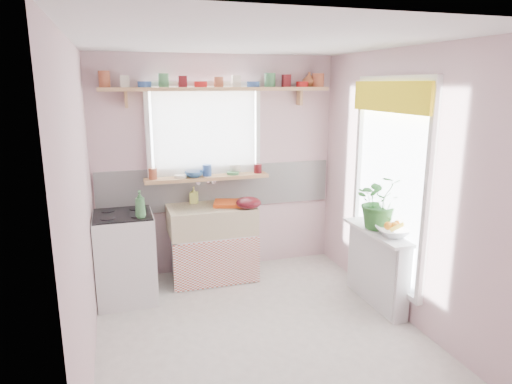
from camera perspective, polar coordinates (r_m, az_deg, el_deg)
name	(u,v)px	position (r m, az deg, el deg)	size (l,w,h in m)	color
room	(295,163)	(4.79, 4.88, 3.66)	(3.20, 3.20, 3.20)	silver
sink_unit	(212,242)	(5.20, -5.51, -6.26)	(0.95, 0.65, 1.11)	white
cooker	(125,257)	(4.87, -16.00, -7.78)	(0.58, 0.58, 0.93)	white
radiator_ledge	(377,266)	(4.78, 14.88, -8.94)	(0.22, 0.95, 0.78)	white
windowsill	(207,178)	(5.19, -6.11, 1.79)	(1.40, 0.22, 0.04)	tan
pine_shelf	(219,89)	(5.11, -4.68, 12.72)	(2.52, 0.24, 0.04)	tan
shelf_crockery	(217,82)	(5.10, -4.90, 13.55)	(2.47, 0.11, 0.12)	#A55133
sill_crockery	(207,171)	(5.17, -6.14, 2.63)	(1.35, 0.11, 0.12)	#A55133
dish_tray	(232,203)	(5.11, -3.02, -1.43)	(0.40, 0.30, 0.04)	#D44912
colander	(249,203)	(4.97, -0.94, -1.35)	(0.28, 0.28, 0.12)	#520E16
jade_plant	(380,201)	(4.64, 15.29, -1.11)	(0.50, 0.43, 0.55)	#2B6829
fruit_bowl	(394,232)	(4.51, 16.81, -4.80)	(0.32, 0.32, 0.08)	silver
herb_pot	(386,221)	(4.59, 15.94, -3.48)	(0.12, 0.08, 0.22)	#366C2B
soap_bottle_sink	(194,195)	(5.22, -7.78, -0.37)	(0.09, 0.09, 0.19)	#CEDC61
sill_cup	(235,169)	(5.31, -2.65, 2.90)	(0.13, 0.13, 0.10)	beige
sill_bowl	(194,174)	(5.14, -7.75, 2.22)	(0.20, 0.20, 0.06)	#2E5A95
shelf_vase	(309,79)	(5.51, 6.67, 13.80)	(0.16, 0.16, 0.17)	#AE5F35
cooker_bottle	(140,204)	(4.52, -14.29, -1.48)	(0.10, 0.10, 0.27)	#3D7B45
fruit	(394,225)	(4.50, 16.88, -4.03)	(0.20, 0.14, 0.10)	orange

